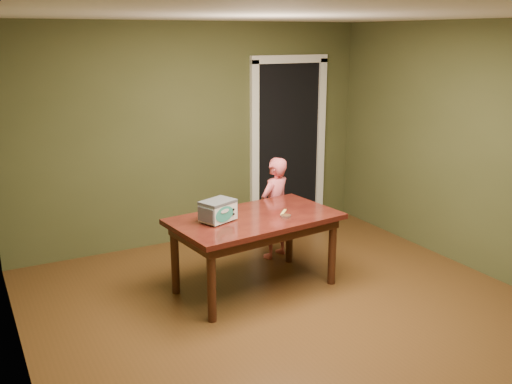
% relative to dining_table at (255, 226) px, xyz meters
% --- Properties ---
extents(floor, '(5.00, 5.00, 0.00)m').
position_rel_dining_table_xyz_m(floor, '(0.05, -0.86, -0.65)').
color(floor, '#523217').
rests_on(floor, ground).
extents(room_shell, '(4.52, 5.02, 2.61)m').
position_rel_dining_table_xyz_m(room_shell, '(0.05, -0.86, 1.06)').
color(room_shell, '#464927').
rests_on(room_shell, ground).
extents(doorway, '(1.10, 0.66, 2.25)m').
position_rel_dining_table_xyz_m(doorway, '(1.35, 1.92, 0.41)').
color(doorway, black).
rests_on(doorway, ground).
extents(dining_table, '(1.69, 1.07, 0.75)m').
position_rel_dining_table_xyz_m(dining_table, '(0.00, 0.00, 0.00)').
color(dining_table, '#330E0B').
rests_on(dining_table, floor).
extents(toy_oven, '(0.38, 0.32, 0.21)m').
position_rel_dining_table_xyz_m(toy_oven, '(-0.38, 0.03, 0.21)').
color(toy_oven, '#4C4F54').
rests_on(toy_oven, dining_table).
extents(baking_pan, '(0.10, 0.10, 0.02)m').
position_rel_dining_table_xyz_m(baking_pan, '(0.25, -0.16, 0.11)').
color(baking_pan, silver).
rests_on(baking_pan, dining_table).
extents(spatula, '(0.14, 0.15, 0.01)m').
position_rel_dining_table_xyz_m(spatula, '(0.31, -0.02, 0.10)').
color(spatula, '#E7D664').
rests_on(spatula, dining_table).
extents(child, '(0.49, 0.41, 1.15)m').
position_rel_dining_table_xyz_m(child, '(0.59, 0.65, -0.08)').
color(child, '#E75F69').
rests_on(child, floor).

